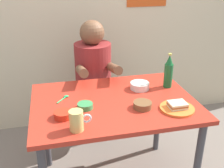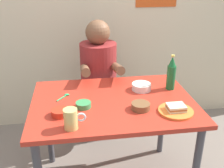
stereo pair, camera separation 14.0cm
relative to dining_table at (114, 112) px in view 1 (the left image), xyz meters
The scene contains 12 objects.
dining_table is the anchor object (origin of this frame).
stool 0.70m from the dining_table, 93.28° to the left, with size 0.34×0.34×0.45m.
person_seated 0.63m from the dining_table, 93.34° to the left, with size 0.33×0.56×0.72m.
plate_orange 0.43m from the dining_table, 30.39° to the right, with size 0.22×0.22×0.01m, color orange.
sandwich 0.44m from the dining_table, 30.39° to the right, with size 0.11×0.09×0.04m.
beer_mug 0.44m from the dining_table, 133.11° to the right, with size 0.13×0.08×0.12m.
beer_bottle 0.51m from the dining_table, 15.69° to the left, with size 0.06×0.06×0.26m.
rice_bowl_white 0.29m from the dining_table, 30.40° to the left, with size 0.14×0.14×0.05m.
sauce_bowl_chili 0.40m from the dining_table, 157.00° to the right, with size 0.11×0.11×0.04m.
condiment_bowl_brown 0.24m from the dining_table, 43.08° to the right, with size 0.12×0.12×0.04m.
dip_bowl_green 0.24m from the dining_table, 162.02° to the right, with size 0.10×0.10×0.03m.
spoon 0.36m from the dining_table, 161.87° to the left, with size 0.09×0.10×0.01m.
Camera 1 is at (-0.38, -1.58, 1.58)m, focal length 42.97 mm.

